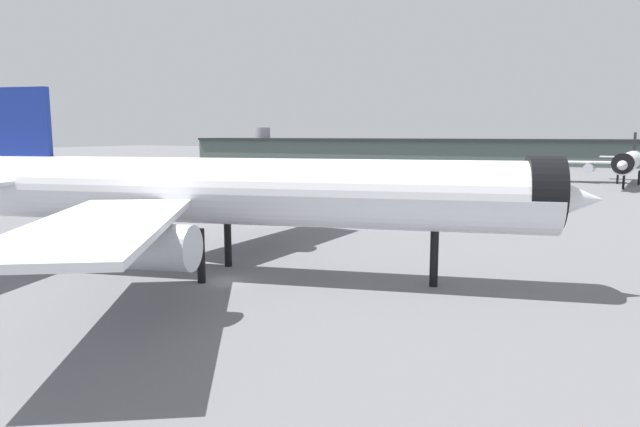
# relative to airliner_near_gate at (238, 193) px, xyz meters

# --- Properties ---
(ground) EXTENTS (900.00, 900.00, 0.00)m
(ground) POSITION_rel_airliner_near_gate_xyz_m (0.23, -2.33, -7.97)
(ground) COLOR slate
(airliner_near_gate) EXTENTS (62.91, 56.30, 18.08)m
(airliner_near_gate) POSITION_rel_airliner_near_gate_xyz_m (0.00, 0.00, 0.00)
(airliner_near_gate) COLOR white
(airliner_near_gate) RESTS_ON ground
(airliner_far_taxiway) EXTENTS (43.74, 48.25, 13.86)m
(airliner_far_taxiway) POSITION_rel_airliner_near_gate_xyz_m (38.36, 124.00, -1.86)
(airliner_far_taxiway) COLOR white
(airliner_far_taxiway) RESTS_ON ground
(terminal_building) EXTENTS (247.06, 33.80, 16.69)m
(terminal_building) POSITION_rel_airliner_near_gate_xyz_m (-40.30, 212.89, -2.26)
(terminal_building) COLOR #475651
(terminal_building) RESTS_ON ground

